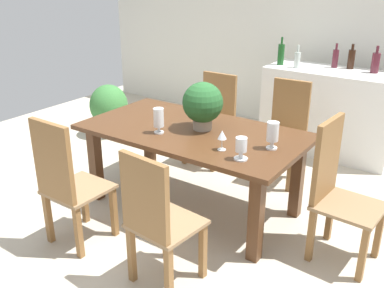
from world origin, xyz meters
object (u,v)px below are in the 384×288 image
object	(u,v)px
chair_far_right	(286,127)
potted_plant_floor	(109,107)
wine_bottle_tall	(281,54)
wine_bottle_green	(376,62)
crystal_vase_center_near	(241,147)
crystal_vase_right	(159,119)
dining_table	(193,141)
chair_far_left	(214,114)
chair_near_left	(66,180)
chair_near_right	(156,217)
wine_bottle_dark	(297,59)
kitchen_counter	(329,112)
wine_glass	(222,136)
wine_bottle_amber	(351,59)
flower_centerpiece	(203,104)
chair_foot_end	(337,186)
crystal_vase_left	(273,133)
wine_bottle_clear	(335,58)

from	to	relation	value
chair_far_right	potted_plant_floor	bearing A→B (deg)	179.82
wine_bottle_tall	wine_bottle_green	bearing A→B (deg)	10.46
crystal_vase_center_near	crystal_vase_right	world-z (taller)	crystal_vase_right
dining_table	chair_far_left	xyz separation A→B (m)	(-0.43, 1.02, -0.11)
chair_near_left	potted_plant_floor	distance (m)	2.42
chair_near_right	wine_bottle_dark	distance (m)	2.88
chair_near_right	kitchen_counter	bearing A→B (deg)	-87.01
potted_plant_floor	crystal_vase_right	bearing A→B (deg)	-32.95
wine_glass	wine_bottle_tall	distance (m)	2.18
crystal_vase_center_near	wine_bottle_dark	size ratio (longest dim) A/B	0.66
wine_bottle_amber	potted_plant_floor	xyz separation A→B (m)	(-2.57, -1.22, -0.71)
chair_far_right	flower_centerpiece	bearing A→B (deg)	-113.90
wine_bottle_dark	crystal_vase_center_near	bearing A→B (deg)	-77.43
chair_foot_end	wine_bottle_dark	distance (m)	2.16
flower_centerpiece	wine_bottle_amber	bearing A→B (deg)	73.55
chair_far_left	kitchen_counter	bearing A→B (deg)	42.44
chair_foot_end	chair_near_right	xyz separation A→B (m)	(-0.82, -1.02, -0.03)
wine_glass	potted_plant_floor	distance (m)	2.64
crystal_vase_left	wine_glass	world-z (taller)	crystal_vase_left
chair_near_right	wine_bottle_tall	size ratio (longest dim) A/B	3.10
chair_far_left	kitchen_counter	distance (m)	1.33
wine_bottle_clear	wine_glass	bearing A→B (deg)	-91.70
dining_table	crystal_vase_center_near	xyz separation A→B (m)	(0.63, -0.31, 0.20)
chair_foot_end	crystal_vase_center_near	world-z (taller)	chair_foot_end
wine_bottle_amber	crystal_vase_left	bearing A→B (deg)	-88.31
potted_plant_floor	chair_far_left	bearing A→B (deg)	5.01
wine_glass	dining_table	bearing A→B (deg)	150.82
crystal_vase_right	crystal_vase_left	bearing A→B (deg)	13.72
chair_foot_end	chair_near_left	world-z (taller)	chair_foot_end
flower_centerpiece	wine_bottle_clear	world-z (taller)	wine_bottle_clear
wine_glass	wine_bottle_green	size ratio (longest dim) A/B	0.54
chair_foot_end	chair_far_left	bearing A→B (deg)	62.34
crystal_vase_right	wine_bottle_clear	world-z (taller)	wine_bottle_clear
chair_near_right	wine_bottle_tall	distance (m)	2.97
flower_centerpiece	potted_plant_floor	distance (m)	2.21
chair_near_right	wine_bottle_dark	size ratio (longest dim) A/B	3.87
crystal_vase_center_near	wine_bottle_tall	xyz separation A→B (m)	(-0.69, 2.18, 0.25)
chair_far_right	wine_bottle_amber	size ratio (longest dim) A/B	3.67
crystal_vase_left	crystal_vase_center_near	distance (m)	0.32
crystal_vase_center_near	flower_centerpiece	bearing A→B (deg)	147.04
chair_far_left	potted_plant_floor	distance (m)	1.49
flower_centerpiece	potted_plant_floor	size ratio (longest dim) A/B	0.62
wine_bottle_amber	chair_near_right	bearing A→B (deg)	-94.56
wine_bottle_dark	chair_near_right	bearing A→B (deg)	-84.79
wine_bottle_clear	wine_bottle_tall	bearing A→B (deg)	-159.92
flower_centerpiece	wine_glass	bearing A→B (deg)	-38.83
wine_glass	wine_bottle_amber	distance (m)	2.37
chair_near_right	kitchen_counter	distance (m)	2.94
wine_bottle_amber	chair_far_left	bearing A→B (deg)	-135.02
dining_table	chair_foot_end	size ratio (longest dim) A/B	1.81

